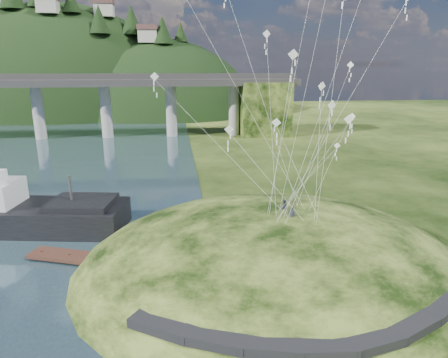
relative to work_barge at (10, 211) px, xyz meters
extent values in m
plane|color=black|center=(18.11, -13.63, -2.06)|extent=(320.00, 320.00, 0.00)
ellipsoid|color=black|center=(26.11, -11.63, -3.56)|extent=(36.00, 32.00, 13.00)
cube|color=black|center=(16.61, -21.63, -0.03)|extent=(4.32, 3.62, 0.71)
cube|color=black|center=(19.61, -23.28, 0.03)|extent=(4.10, 2.97, 0.61)
cube|color=black|center=(22.61, -24.28, 0.02)|extent=(3.85, 2.37, 0.62)
cube|color=black|center=(25.61, -24.73, -0.02)|extent=(3.62, 1.83, 0.66)
cube|color=black|center=(28.61, -24.53, -0.01)|extent=(3.82, 2.27, 0.68)
cube|color=black|center=(31.61, -23.58, 0.08)|extent=(4.11, 2.97, 0.71)
cube|color=black|center=(34.61, -22.03, 0.11)|extent=(4.26, 3.43, 0.66)
cylinder|color=#989490|center=(-13.89, 56.37, 4.44)|extent=(2.60, 2.60, 13.00)
cylinder|color=#989490|center=(1.61, 56.37, 4.44)|extent=(2.60, 2.60, 13.00)
cylinder|color=#989490|center=(17.11, 56.37, 4.44)|extent=(2.60, 2.60, 13.00)
cylinder|color=#989490|center=(32.61, 56.37, 4.44)|extent=(2.60, 2.60, 13.00)
cube|color=black|center=(40.11, 56.37, 4.44)|extent=(12.00, 11.00, 13.00)
ellipsoid|color=black|center=(-21.89, 112.37, -8.06)|extent=(96.00, 68.00, 88.00)
ellipsoid|color=black|center=(13.11, 104.37, -12.06)|extent=(76.00, 56.00, 72.00)
cone|color=black|center=(-13.29, 98.42, 34.62)|extent=(5.83, 5.83, 7.67)
cone|color=black|center=(-4.34, 93.46, 28.53)|extent=(6.47, 6.47, 8.51)
cone|color=black|center=(4.89, 100.36, 29.18)|extent=(7.13, 7.13, 9.38)
cone|color=black|center=(14.99, 95.41, 25.81)|extent=(6.56, 6.56, 8.63)
cone|color=black|center=(20.88, 101.00, 25.62)|extent=(4.88, 4.88, 6.42)
cube|color=beige|center=(-19.89, 96.37, 32.22)|extent=(6.00, 5.00, 4.00)
cube|color=beige|center=(-3.89, 102.37, 32.12)|extent=(6.00, 5.00, 4.00)
cube|color=brown|center=(-3.89, 102.37, 34.82)|extent=(6.40, 5.40, 1.60)
cube|color=beige|center=(10.11, 96.37, 23.82)|extent=(6.00, 5.00, 4.00)
cube|color=brown|center=(10.11, 96.37, 26.52)|extent=(6.40, 5.40, 1.60)
cube|color=black|center=(0.41, -0.07, -0.67)|extent=(24.20, 10.13, 2.77)
cube|color=black|center=(7.78, -1.28, 1.04)|extent=(7.18, 6.30, 0.64)
cylinder|color=#2D2B2B|center=(6.73, -1.11, 2.42)|extent=(0.26, 0.26, 3.20)
cube|color=#361D16|center=(10.55, -9.26, -1.63)|extent=(13.14, 6.39, 0.33)
cylinder|color=#361D16|center=(5.22, -7.36, -1.87)|extent=(0.28, 0.28, 0.94)
cylinder|color=#361D16|center=(7.88, -8.31, -1.87)|extent=(0.28, 0.28, 0.94)
cylinder|color=#361D16|center=(10.55, -9.26, -1.87)|extent=(0.28, 0.28, 0.94)
cylinder|color=#361D16|center=(13.22, -10.22, -1.87)|extent=(0.28, 0.28, 0.94)
cylinder|color=#361D16|center=(15.88, -11.17, -1.87)|extent=(0.28, 0.28, 0.94)
imported|color=#282D36|center=(27.21, -12.40, 3.84)|extent=(0.78, 0.65, 1.84)
imported|color=#282D36|center=(27.06, -10.43, 3.72)|extent=(0.82, 0.66, 1.61)
cube|color=white|center=(35.53, -2.80, 15.03)|extent=(0.60, 0.42, 0.69)
cube|color=white|center=(35.53, -2.80, 14.54)|extent=(0.09, 0.05, 0.40)
cube|color=white|center=(35.53, -2.80, 14.05)|extent=(0.09, 0.05, 0.40)
cube|color=white|center=(35.53, -2.80, 13.56)|extent=(0.09, 0.05, 0.40)
cube|color=white|center=(25.76, -15.58, 15.71)|extent=(0.73, 0.26, 0.71)
cube|color=white|center=(25.76, -15.58, 15.20)|extent=(0.10, 0.04, 0.42)
cube|color=white|center=(25.76, -15.58, 14.68)|extent=(0.10, 0.04, 0.42)
cube|color=white|center=(25.76, -15.58, 14.16)|extent=(0.10, 0.04, 0.42)
cube|color=white|center=(28.37, -17.16, 18.56)|extent=(0.08, 0.06, 0.40)
cube|color=white|center=(34.80, -2.80, 6.81)|extent=(0.65, 0.28, 0.68)
cube|color=white|center=(34.80, -2.80, 6.32)|extent=(0.09, 0.03, 0.40)
cube|color=white|center=(34.80, -2.80, 5.84)|extent=(0.09, 0.03, 0.40)
cube|color=white|center=(34.80, -2.80, 5.35)|extent=(0.09, 0.03, 0.40)
cube|color=white|center=(26.46, -4.42, 17.78)|extent=(0.76, 0.23, 0.74)
cube|color=white|center=(26.46, -4.42, 17.25)|extent=(0.10, 0.04, 0.44)
cube|color=white|center=(26.46, -4.42, 16.71)|extent=(0.10, 0.04, 0.44)
cube|color=white|center=(26.46, -4.42, 16.18)|extent=(0.10, 0.04, 0.44)
cube|color=white|center=(22.64, -7.03, 9.42)|extent=(0.85, 0.23, 0.84)
cube|color=white|center=(22.64, -7.03, 8.82)|extent=(0.11, 0.05, 0.49)
cube|color=white|center=(22.64, -7.03, 8.22)|extent=(0.11, 0.05, 0.49)
cube|color=white|center=(22.64, -7.03, 7.61)|extent=(0.11, 0.05, 0.49)
cube|color=white|center=(30.52, -14.52, 11.20)|extent=(0.74, 0.21, 0.73)
cube|color=white|center=(30.52, -14.52, 10.67)|extent=(0.10, 0.03, 0.43)
cube|color=white|center=(30.52, -14.52, 10.15)|extent=(0.10, 0.03, 0.43)
cube|color=white|center=(30.52, -14.52, 9.63)|extent=(0.10, 0.03, 0.43)
cube|color=white|center=(31.02, -9.88, 11.75)|extent=(0.82, 0.40, 0.87)
cube|color=white|center=(31.02, -9.88, 11.13)|extent=(0.11, 0.08, 0.51)
cube|color=white|center=(31.02, -9.88, 10.51)|extent=(0.11, 0.08, 0.51)
cube|color=white|center=(31.02, -9.88, 9.89)|extent=(0.11, 0.08, 0.51)
cube|color=white|center=(16.16, -5.97, 14.06)|extent=(0.76, 0.18, 0.75)
cube|color=white|center=(16.16, -5.97, 13.52)|extent=(0.10, 0.05, 0.44)
cube|color=white|center=(16.16, -5.97, 12.98)|extent=(0.10, 0.05, 0.44)
cube|color=white|center=(16.16, -5.97, 12.45)|extent=(0.10, 0.05, 0.44)
cube|color=white|center=(22.32, -7.12, 19.77)|extent=(0.09, 0.06, 0.40)
cube|color=white|center=(36.04, -3.16, 9.93)|extent=(0.49, 0.59, 0.71)
cube|color=white|center=(36.04, -3.16, 9.41)|extent=(0.09, 0.07, 0.42)
cube|color=white|center=(36.04, -3.16, 8.89)|extent=(0.09, 0.07, 0.42)
cube|color=white|center=(36.04, -3.16, 8.37)|extent=(0.09, 0.07, 0.42)
cube|color=white|center=(35.46, -12.08, 19.52)|extent=(0.09, 0.03, 0.42)
cube|color=white|center=(35.46, -12.08, 19.01)|extent=(0.09, 0.03, 0.42)
cube|color=white|center=(35.46, -12.08, 18.50)|extent=(0.09, 0.03, 0.42)
cube|color=white|center=(28.20, -14.74, 13.60)|extent=(0.63, 0.27, 0.66)
cube|color=white|center=(28.20, -14.74, 13.13)|extent=(0.08, 0.06, 0.38)
cube|color=white|center=(28.20, -14.74, 12.66)|extent=(0.08, 0.06, 0.38)
cube|color=white|center=(28.20, -14.74, 12.19)|extent=(0.08, 0.06, 0.38)
cube|color=white|center=(25.85, -11.47, 10.61)|extent=(0.74, 0.28, 0.72)
cube|color=white|center=(25.85, -11.47, 10.08)|extent=(0.10, 0.03, 0.43)
cube|color=white|center=(25.85, -11.47, 9.54)|extent=(0.10, 0.03, 0.43)
cube|color=white|center=(25.85, -11.47, 9.01)|extent=(0.10, 0.03, 0.43)
camera|label=1|loc=(17.75, -42.58, 15.08)|focal=32.00mm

